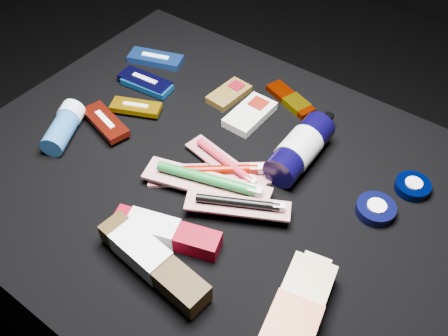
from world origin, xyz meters
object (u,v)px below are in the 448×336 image
Objects in this scene: lotion_bottle at (300,149)px; bodywash_bottle at (294,320)px; toothpaste_carton_red at (162,231)px; deodorant_stick at (64,127)px.

lotion_bottle is 0.34m from bodywash_bottle.
deodorant_stick is at bearing 149.66° from toothpaste_carton_red.
toothpaste_carton_red is at bearing -108.85° from lotion_bottle.
lotion_bottle is at bearing 54.45° from toothpaste_carton_red.
lotion_bottle is 1.64× the size of deodorant_stick.
toothpaste_carton_red is at bearing -38.23° from deodorant_stick.
bodywash_bottle is 1.12× the size of toothpaste_carton_red.
bodywash_bottle is (0.17, -0.30, -0.01)m from lotion_bottle.
bodywash_bottle is 0.59m from deodorant_stick.
bodywash_bottle is at bearing -19.00° from toothpaste_carton_red.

